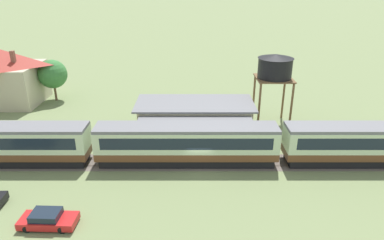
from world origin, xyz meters
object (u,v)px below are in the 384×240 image
passenger_train (190,143)px  water_tower (276,68)px  yard_tree_0 (53,74)px  station_house_red_roof (4,75)px  station_building (195,117)px  parked_car_red (49,219)px

passenger_train → water_tower: 16.08m
passenger_train → yard_tree_0: size_ratio=8.92×
water_tower → station_house_red_roof: bearing=168.0°
station_house_red_roof → water_tower: bearing=-12.0°
water_tower → yard_tree_0: size_ratio=1.44×
passenger_train → station_house_red_roof: (-28.60, 19.05, 2.04)m
passenger_train → station_building: size_ratio=3.97×
station_building → yard_tree_0: 25.33m
parked_car_red → water_tower: bearing=45.6°
water_tower → parked_car_red: (-21.87, -20.69, -7.05)m
passenger_train → station_house_red_roof: 34.42m
yard_tree_0 → station_building: bearing=-28.5°
passenger_train → water_tower: bearing=44.6°
passenger_train → yard_tree_0: yard_tree_0 is taller
parked_car_red → yard_tree_0: 32.19m
station_building → station_house_red_roof: size_ratio=1.29×
station_house_red_roof → water_tower: water_tower is taller
water_tower → parked_car_red: size_ratio=2.10×
parked_car_red → yard_tree_0: (-10.47, 30.22, 3.68)m
passenger_train → station_house_red_roof: bearing=146.3°
water_tower → yard_tree_0: (-32.33, 9.53, -3.37)m
water_tower → yard_tree_0: 33.88m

